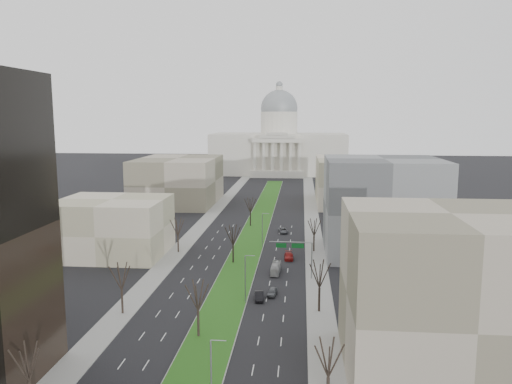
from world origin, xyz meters
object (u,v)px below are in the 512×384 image
Objects in this scene: car_black at (259,296)px; car_grey_far at (283,230)px; car_red at (289,256)px; box_van at (276,268)px; car_grey_near at (272,292)px.

car_grey_far is (2.46, 55.06, -0.04)m from car_black.
car_red is 11.23m from box_van.
car_grey_far is 38.46m from box_van.
car_red is 0.69× the size of box_van.
car_grey_far is 0.69× the size of box_van.
box_van reaches higher than car_grey_far.
car_grey_near is 14.16m from box_van.
box_van is at bearing -105.77° from car_red.
car_grey_far is at bearing 81.02° from car_black.
car_red is 1.01× the size of car_grey_far.
box_van is (-2.59, -10.93, 0.29)m from car_red.
car_grey_near is 0.54× the size of box_van.
car_black is at bearing -96.04° from box_van.
box_van is at bearing 75.73° from car_black.
car_grey_near is 25.21m from car_red.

